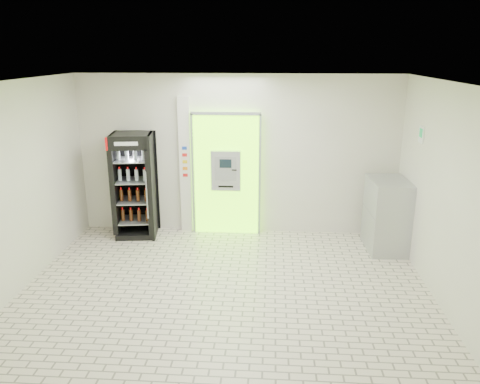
{
  "coord_description": "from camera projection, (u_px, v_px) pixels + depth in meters",
  "views": [
    {
      "loc": [
        0.64,
        -6.07,
        3.38
      ],
      "look_at": [
        0.14,
        1.2,
        1.18
      ],
      "focal_mm": 35.0,
      "sensor_mm": 36.0,
      "label": 1
    }
  ],
  "objects": [
    {
      "name": "ground",
      "position": [
        225.0,
        293.0,
        6.82
      ],
      "size": [
        6.0,
        6.0,
        0.0
      ],
      "primitive_type": "plane",
      "color": "beige",
      "rests_on": "ground"
    },
    {
      "name": "atm_assembly",
      "position": [
        226.0,
        173.0,
        8.8
      ],
      "size": [
        1.3,
        0.24,
        2.33
      ],
      "color": "#7AFF0D",
      "rests_on": "ground"
    },
    {
      "name": "steel_cabinet",
      "position": [
        387.0,
        215.0,
        8.18
      ],
      "size": [
        0.67,
        0.97,
        1.26
      ],
      "rotation": [
        0.0,
        0.0,
        0.04
      ],
      "color": "#A4A6AB",
      "rests_on": "ground"
    },
    {
      "name": "pillar",
      "position": [
        186.0,
        166.0,
        8.84
      ],
      "size": [
        0.22,
        0.11,
        2.6
      ],
      "color": "silver",
      "rests_on": "ground"
    },
    {
      "name": "room_shell",
      "position": [
        224.0,
        170.0,
        6.28
      ],
      "size": [
        6.0,
        6.0,
        6.0
      ],
      "color": "silver",
      "rests_on": "ground"
    },
    {
      "name": "exit_sign",
      "position": [
        421.0,
        135.0,
        7.34
      ],
      "size": [
        0.02,
        0.22,
        0.26
      ],
      "color": "white",
      "rests_on": "room_shell"
    },
    {
      "name": "beverage_cooler",
      "position": [
        135.0,
        187.0,
        8.74
      ],
      "size": [
        0.82,
        0.76,
        1.96
      ],
      "rotation": [
        0.0,
        0.0,
        0.14
      ],
      "color": "black",
      "rests_on": "ground"
    }
  ]
}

